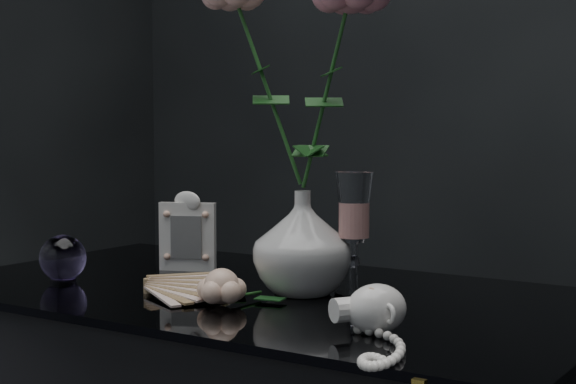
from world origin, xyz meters
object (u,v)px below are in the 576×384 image
Objects in this scene: wine_glass at (354,234)px; paperweight at (63,258)px; loose_rose at (222,287)px; vase at (302,243)px; pearl_jar at (377,307)px; picture_frame at (188,231)px.

wine_glass is 2.43× the size of paperweight.
loose_rose is (0.33, -0.01, -0.01)m from paperweight.
vase is 2.05× the size of paperweight.
vase is at bearing 175.93° from pearl_jar.
pearl_jar is (0.59, -0.03, -0.01)m from paperweight.
picture_frame reaches higher than pearl_jar.
paperweight is (-0.46, -0.15, -0.05)m from wine_glass.
picture_frame is 1.83× the size of paperweight.
vase is at bearing -36.87° from picture_frame.
wine_glass reaches higher than vase.
paperweight is at bearing -163.72° from loose_rose.
picture_frame is at bearing -171.90° from pearl_jar.
wine_glass is 0.36m from picture_frame.
wine_glass reaches higher than pearl_jar.
picture_frame is 0.90× the size of loose_rose.
vase is 0.08m from wine_glass.
picture_frame is 0.22m from paperweight.
picture_frame is at bearing 156.76° from loose_rose.
vase reaches higher than paperweight.
vase is 0.84× the size of wine_glass.
vase is 0.29m from picture_frame.
pearl_jar is at bearing -47.68° from picture_frame.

